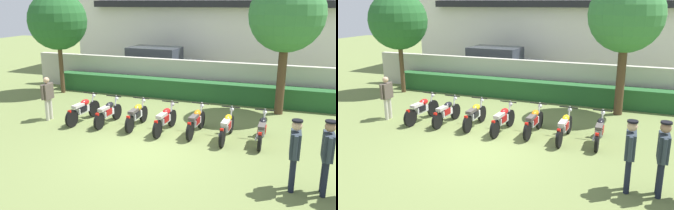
% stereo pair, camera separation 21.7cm
% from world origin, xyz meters
% --- Properties ---
extents(ground, '(60.00, 60.00, 0.00)m').
position_xyz_m(ground, '(0.00, 0.00, 0.00)').
color(ground, olive).
extents(building, '(18.47, 6.50, 7.77)m').
position_xyz_m(building, '(0.00, 14.18, 3.88)').
color(building, white).
rests_on(building, ground).
extents(compound_wall, '(17.54, 0.30, 1.64)m').
position_xyz_m(compound_wall, '(0.00, 6.87, 0.82)').
color(compound_wall, '#BCB7A8').
rests_on(compound_wall, ground).
extents(hedge_row, '(14.03, 0.70, 0.84)m').
position_xyz_m(hedge_row, '(0.00, 6.17, 0.42)').
color(hedge_row, '#235628').
rests_on(hedge_row, ground).
extents(parked_car, '(4.58, 2.25, 1.89)m').
position_xyz_m(parked_car, '(-3.08, 9.03, 0.94)').
color(parked_car, '#9EA3A8').
rests_on(parked_car, ground).
extents(tree_near_inspector, '(2.68, 2.68, 4.73)m').
position_xyz_m(tree_near_inspector, '(-6.50, 5.29, 3.38)').
color(tree_near_inspector, '#4C3823').
rests_on(tree_near_inspector, ground).
extents(tree_far_side, '(2.76, 2.76, 5.16)m').
position_xyz_m(tree_far_side, '(3.50, 5.17, 3.74)').
color(tree_far_side, '#4C3823').
rests_on(tree_far_side, ground).
extents(motorcycle_in_row_0, '(0.60, 1.96, 0.97)m').
position_xyz_m(motorcycle_in_row_0, '(-3.15, 1.77, 0.45)').
color(motorcycle_in_row_0, black).
rests_on(motorcycle_in_row_0, ground).
extents(motorcycle_in_row_1, '(0.60, 1.80, 0.95)m').
position_xyz_m(motorcycle_in_row_1, '(-2.15, 1.81, 0.44)').
color(motorcycle_in_row_1, black).
rests_on(motorcycle_in_row_1, ground).
extents(motorcycle_in_row_2, '(0.60, 1.82, 0.96)m').
position_xyz_m(motorcycle_in_row_2, '(-1.06, 1.84, 0.45)').
color(motorcycle_in_row_2, black).
rests_on(motorcycle_in_row_2, ground).
extents(motorcycle_in_row_3, '(0.60, 1.86, 0.96)m').
position_xyz_m(motorcycle_in_row_3, '(0.03, 1.72, 0.45)').
color(motorcycle_in_row_3, black).
rests_on(motorcycle_in_row_3, ground).
extents(motorcycle_in_row_4, '(0.60, 1.85, 0.96)m').
position_xyz_m(motorcycle_in_row_4, '(1.06, 1.87, 0.45)').
color(motorcycle_in_row_4, black).
rests_on(motorcycle_in_row_4, ground).
extents(motorcycle_in_row_5, '(0.60, 1.95, 0.96)m').
position_xyz_m(motorcycle_in_row_5, '(2.11, 1.72, 0.45)').
color(motorcycle_in_row_5, black).
rests_on(motorcycle_in_row_5, ground).
extents(motorcycle_in_row_6, '(0.60, 1.91, 0.94)m').
position_xyz_m(motorcycle_in_row_6, '(3.19, 1.79, 0.44)').
color(motorcycle_in_row_6, black).
rests_on(motorcycle_in_row_6, ground).
extents(inspector_person, '(0.22, 0.65, 1.61)m').
position_xyz_m(inspector_person, '(-4.47, 1.55, 0.94)').
color(inspector_person, beige).
rests_on(inspector_person, ground).
extents(officer_0, '(0.24, 0.68, 1.71)m').
position_xyz_m(officer_0, '(4.13, -0.98, 1.02)').
color(officer_0, black).
rests_on(officer_0, ground).
extents(officer_1, '(0.25, 0.69, 1.76)m').
position_xyz_m(officer_1, '(4.81, -0.95, 1.05)').
color(officer_1, black).
rests_on(officer_1, ground).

